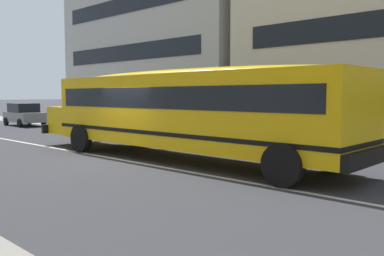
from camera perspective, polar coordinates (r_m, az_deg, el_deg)
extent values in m
plane|color=#38383D|center=(14.29, -9.46, -4.45)|extent=(400.00, 400.00, 0.00)
cube|color=gray|center=(19.68, 8.21, -1.95)|extent=(120.00, 3.00, 0.01)
cube|color=silver|center=(14.29, -9.46, -4.44)|extent=(110.00, 0.16, 0.01)
cube|color=yellow|center=(13.85, -0.65, 2.47)|extent=(11.81, 2.71, 2.36)
cube|color=yellow|center=(19.19, -15.33, 1.13)|extent=(1.72, 2.26, 1.18)
cube|color=black|center=(19.95, -16.59, 0.08)|extent=(0.22, 2.68, 0.39)
cube|color=black|center=(10.70, 23.15, -3.83)|extent=(0.22, 2.68, 0.39)
cube|color=black|center=(13.84, -0.65, 4.23)|extent=(11.10, 2.75, 0.69)
cube|color=black|center=(13.89, -0.65, -0.41)|extent=(11.83, 2.74, 0.13)
ellipsoid|color=yellow|center=(13.85, -0.65, 7.35)|extent=(11.33, 2.49, 0.39)
cylinder|color=red|center=(17.65, -6.02, 2.51)|extent=(0.47, 0.47, 0.03)
cylinder|color=black|center=(16.60, -15.15, -1.42)|extent=(1.07, 0.30, 1.07)
cylinder|color=black|center=(18.14, -7.92, -0.81)|extent=(1.07, 0.30, 1.07)
cylinder|color=black|center=(10.16, 12.46, -5.09)|extent=(1.07, 0.30, 1.07)
cylinder|color=black|center=(12.52, 18.79, -3.42)|extent=(1.07, 0.30, 1.07)
cube|color=gray|center=(32.30, -22.23, 1.44)|extent=(3.98, 1.88, 0.70)
cube|color=black|center=(32.41, -22.36, 2.63)|extent=(2.27, 1.66, 0.64)
cylinder|color=black|center=(31.45, -19.89, 0.79)|extent=(0.61, 0.21, 0.60)
cylinder|color=black|center=(30.80, -22.78, 0.63)|extent=(0.61, 0.21, 0.60)
cylinder|color=black|center=(33.84, -21.68, 0.98)|extent=(0.61, 0.21, 0.60)
cylinder|color=black|center=(33.23, -24.40, 0.84)|extent=(0.61, 0.21, 0.60)
cube|color=#B7B7B2|center=(34.17, 0.56, 17.04)|extent=(16.32, 13.90, 19.20)
cube|color=black|center=(28.65, -9.01, 3.90)|extent=(13.71, 0.04, 1.10)
cube|color=black|center=(28.80, -9.09, 10.28)|extent=(13.71, 0.04, 1.10)
cube|color=black|center=(29.29, -9.17, 16.52)|extent=(13.71, 0.04, 1.10)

